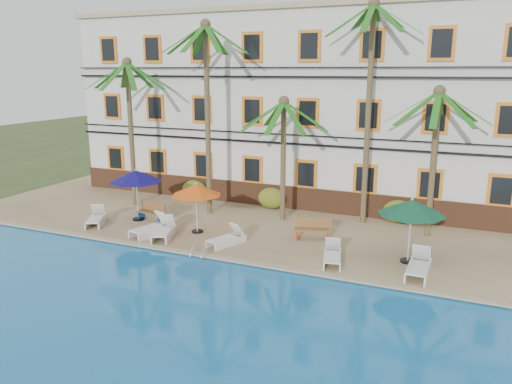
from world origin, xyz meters
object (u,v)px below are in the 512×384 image
at_px(palm_c, 283,140).
at_px(lounger_a, 96,218).
at_px(umbrella_green, 412,208).
at_px(bench_left, 152,211).
at_px(umbrella_blue, 136,176).
at_px(umbrella_red, 196,190).
at_px(lounger_d, 227,238).
at_px(pool_ladder, 200,256).
at_px(palm_b, 207,95).
at_px(lounger_e, 332,255).
at_px(palm_d, 370,87).
at_px(lounger_c, 164,231).
at_px(palm_a, 130,112).
at_px(lounger_f, 419,266).
at_px(palm_e, 435,139).
at_px(bench_right, 312,228).
at_px(lounger_b, 152,228).

height_order(palm_c, lounger_a, palm_c).
distance_m(umbrella_green, bench_left, 12.12).
distance_m(palm_c, umbrella_blue, 7.21).
xyz_separation_m(umbrella_red, lounger_a, (-4.98, -0.84, -1.66)).
relative_size(palm_c, lounger_d, 3.21).
distance_m(lounger_a, pool_ladder, 6.80).
bearing_deg(lounger_a, umbrella_blue, 43.87).
bearing_deg(palm_b, umbrella_blue, -137.05).
xyz_separation_m(lounger_e, pool_ladder, (-4.91, -1.44, -0.27)).
xyz_separation_m(palm_d, lounger_c, (-7.48, -5.60, -6.03)).
xyz_separation_m(umbrella_blue, lounger_c, (2.61, -1.69, -1.86)).
bearing_deg(lounger_c, lounger_e, 0.34).
distance_m(palm_a, lounger_e, 13.43).
bearing_deg(lounger_a, palm_b, 43.28).
bearing_deg(lounger_a, bench_left, 35.75).
bearing_deg(umbrella_green, palm_b, 163.81).
bearing_deg(umbrella_green, lounger_e, -156.38).
xyz_separation_m(lounger_c, pool_ladder, (2.56, -1.39, -0.30)).
height_order(palm_b, lounger_a, palm_b).
bearing_deg(pool_ladder, lounger_c, 151.49).
bearing_deg(lounger_f, umbrella_red, 173.91).
relative_size(umbrella_green, lounger_a, 1.31).
height_order(palm_e, umbrella_blue, palm_e).
distance_m(lounger_c, bench_right, 6.40).
distance_m(lounger_a, lounger_f, 14.59).
bearing_deg(umbrella_green, umbrella_red, -179.90).
distance_m(palm_a, lounger_c, 7.60).
relative_size(palm_c, lounger_c, 2.90).
bearing_deg(palm_b, palm_d, 11.21).
distance_m(palm_e, lounger_c, 12.17).
bearing_deg(bench_left, palm_e, 13.18).
height_order(lounger_a, pool_ladder, lounger_a).
bearing_deg(bench_right, palm_b, 163.31).
bearing_deg(lounger_b, palm_c, 43.96).
distance_m(palm_c, palm_d, 4.53).
distance_m(palm_b, umbrella_green, 11.16).
relative_size(lounger_c, lounger_f, 1.01).
distance_m(palm_a, lounger_b, 7.13).
bearing_deg(bench_left, palm_b, 49.87).
height_order(palm_a, lounger_b, palm_a).
bearing_deg(lounger_f, palm_e, 91.09).
distance_m(umbrella_red, bench_left, 3.30).
xyz_separation_m(palm_e, pool_ladder, (-7.93, -6.15, -4.24)).
bearing_deg(palm_b, lounger_b, -100.06).
bearing_deg(palm_c, lounger_f, -32.61).
height_order(umbrella_green, bench_left, umbrella_green).
bearing_deg(umbrella_green, palm_c, 152.34).
distance_m(palm_d, lounger_d, 9.27).
bearing_deg(palm_b, lounger_f, -20.56).
distance_m(umbrella_red, lounger_c, 2.24).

